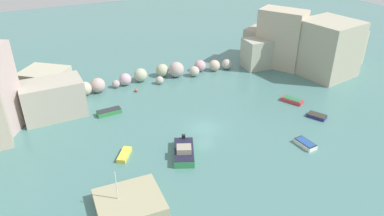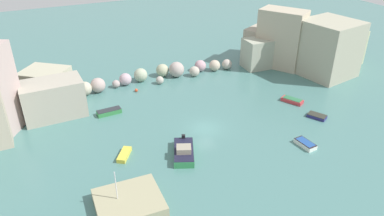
% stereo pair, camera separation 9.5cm
% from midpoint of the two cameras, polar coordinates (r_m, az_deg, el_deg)
% --- Properties ---
extents(cove_water, '(160.00, 160.00, 0.00)m').
position_cam_midpoint_polar(cove_water, '(48.46, 2.07, -3.20)').
color(cove_water, slate).
rests_on(cove_water, ground).
extents(cliff_headland_right, '(21.49, 19.63, 10.32)m').
position_cam_midpoint_polar(cliff_headland_right, '(69.62, 17.82, 9.17)').
color(cliff_headland_right, '#A8AB96').
rests_on(cliff_headland_right, ground).
extents(rock_breakwater, '(31.44, 4.47, 2.62)m').
position_cam_midpoint_polar(rock_breakwater, '(61.31, -7.45, 4.86)').
color(rock_breakwater, '#BF9893').
rests_on(rock_breakwater, ground).
extents(stone_dock, '(6.49, 5.78, 1.16)m').
position_cam_midpoint_polar(stone_dock, '(36.95, -9.80, -14.40)').
color(stone_dock, tan).
rests_on(stone_dock, ground).
extents(channel_buoy, '(0.51, 0.51, 0.51)m').
position_cam_midpoint_polar(channel_buoy, '(58.68, -8.74, 2.75)').
color(channel_buoy, '#E04C28').
rests_on(channel_buoy, cove_water).
extents(moored_boat_0, '(2.62, 3.41, 0.60)m').
position_cam_midpoint_polar(moored_boat_0, '(56.85, 15.30, 1.17)').
color(moored_boat_0, '#C4363B').
rests_on(moored_boat_0, cove_water).
extents(moored_boat_1, '(4.07, 5.53, 1.56)m').
position_cam_midpoint_polar(moored_boat_1, '(43.08, -1.32, -6.83)').
color(moored_boat_1, '#32884D').
rests_on(moored_boat_1, cove_water).
extents(moored_boat_2, '(1.54, 2.80, 0.60)m').
position_cam_midpoint_polar(moored_boat_2, '(46.96, 17.20, -5.32)').
color(moored_boat_2, white).
rests_on(moored_boat_2, cove_water).
extents(moored_boat_3, '(3.44, 1.41, 0.70)m').
position_cam_midpoint_polar(moored_boat_3, '(52.90, -12.84, -0.59)').
color(moored_boat_3, '#368444').
rests_on(moored_boat_3, cove_water).
extents(moored_boat_4, '(2.03, 4.36, 4.35)m').
position_cam_midpoint_polar(moored_boat_4, '(37.29, -11.42, -14.59)').
color(moored_boat_4, teal).
rests_on(moored_boat_4, cove_water).
extents(moored_boat_5, '(2.39, 2.83, 0.48)m').
position_cam_midpoint_polar(moored_boat_5, '(53.66, 18.84, -1.18)').
color(moored_boat_5, navy).
rests_on(moored_boat_5, cove_water).
extents(moored_boat_6, '(2.38, 2.90, 0.51)m').
position_cam_midpoint_polar(moored_boat_6, '(43.82, -10.55, -7.18)').
color(moored_boat_6, yellow).
rests_on(moored_boat_6, cove_water).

